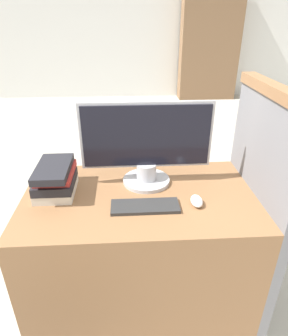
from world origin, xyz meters
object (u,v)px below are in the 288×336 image
at_px(monitor, 146,145).
at_px(keyboard, 145,206).
at_px(mouse, 197,201).
at_px(book_stack, 55,179).

relative_size(monitor, keyboard, 2.09).
bearing_deg(keyboard, mouse, 3.10).
xyz_separation_m(keyboard, mouse, (0.24, 0.01, 0.01)).
bearing_deg(book_stack, monitor, 9.62).
bearing_deg(monitor, book_stack, -170.38).
xyz_separation_m(monitor, mouse, (0.22, -0.22, -0.19)).
height_order(monitor, book_stack, monitor).
height_order(keyboard, mouse, mouse).
bearing_deg(monitor, keyboard, -95.26).
bearing_deg(monitor, mouse, -45.70).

